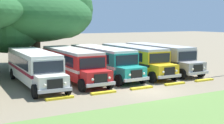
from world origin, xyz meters
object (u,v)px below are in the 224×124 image
Objects in this scene: parked_bus_slot_2 at (103,60)px; broad_shade_tree at (34,14)px; parked_bus_slot_0 at (34,66)px; parked_bus_slot_1 at (72,63)px; parked_bus_slot_3 at (134,58)px; parked_bus_slot_4 at (159,56)px.

parked_bus_slot_2 is 10.87m from broad_shade_tree.
parked_bus_slot_2 is at bearing 97.13° from parked_bus_slot_0.
broad_shade_tree is (-0.77, 9.38, 4.51)m from parked_bus_slot_1.
parked_bus_slot_1 is 10.44m from broad_shade_tree.
parked_bus_slot_3 and parked_bus_slot_4 have the same top height.
parked_bus_slot_0 is at bearing -85.59° from parked_bus_slot_2.
parked_bus_slot_2 and parked_bus_slot_3 have the same top height.
broad_shade_tree is at bearing -175.03° from parked_bus_slot_1.
broad_shade_tree is (-10.86, 9.13, 4.51)m from parked_bus_slot_4.
parked_bus_slot_4 is (10.09, 0.25, 0.00)m from parked_bus_slot_1.
parked_bus_slot_0 is at bearing -106.07° from broad_shade_tree.
parked_bus_slot_1 is 0.74× the size of broad_shade_tree.
parked_bus_slot_3 is at bearing -88.66° from parked_bus_slot_4.
parked_bus_slot_0 is 1.00× the size of parked_bus_slot_2.
parked_bus_slot_1 is 1.00× the size of parked_bus_slot_4.
parked_bus_slot_1 is at bearing 96.52° from parked_bus_slot_0.
broad_shade_tree is at bearing -157.07° from parked_bus_slot_2.
broad_shade_tree reaches higher than parked_bus_slot_2.
parked_bus_slot_3 is at bearing -50.56° from broad_shade_tree.
broad_shade_tree is (-4.07, 9.01, 4.51)m from parked_bus_slot_2.
parked_bus_slot_1 and parked_bus_slot_3 have the same top height.
broad_shade_tree is at bearing -130.08° from parked_bus_slot_4.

